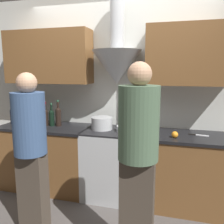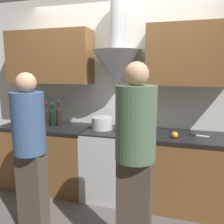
# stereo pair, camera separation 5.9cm
# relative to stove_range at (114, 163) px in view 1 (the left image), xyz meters

# --- Properties ---
(ground_plane) EXTENTS (12.00, 12.00, 0.00)m
(ground_plane) POSITION_rel_stove_range_xyz_m (0.00, -0.31, -0.45)
(ground_plane) COLOR #4C4744
(wall_back) EXTENTS (8.40, 0.62, 2.60)m
(wall_back) POSITION_rel_stove_range_xyz_m (-0.04, 0.27, 1.02)
(wall_back) COLOR silver
(wall_back) RESTS_ON ground_plane
(counter_left) EXTENTS (1.22, 0.62, 0.88)m
(counter_left) POSITION_rel_stove_range_xyz_m (-0.97, -0.00, -0.00)
(counter_left) COLOR brown
(counter_left) RESTS_ON ground_plane
(counter_right) EXTENTS (0.96, 0.62, 0.88)m
(counter_right) POSITION_rel_stove_range_xyz_m (0.84, -0.00, -0.00)
(counter_right) COLOR brown
(counter_right) RESTS_ON ground_plane
(stove_range) EXTENTS (0.73, 0.60, 0.88)m
(stove_range) POSITION_rel_stove_range_xyz_m (0.00, 0.00, 0.00)
(stove_range) COLOR #B7BABC
(stove_range) RESTS_ON ground_plane
(wine_bottle_0) EXTENTS (0.07, 0.07, 0.31)m
(wine_bottle_0) POSITION_rel_stove_range_xyz_m (-1.49, 0.00, 0.56)
(wine_bottle_0) COLOR black
(wine_bottle_0) RESTS_ON counter_left
(wine_bottle_1) EXTENTS (0.07, 0.07, 0.34)m
(wine_bottle_1) POSITION_rel_stove_range_xyz_m (-1.40, 0.00, 0.58)
(wine_bottle_1) COLOR black
(wine_bottle_1) RESTS_ON counter_left
(wine_bottle_2) EXTENTS (0.08, 0.08, 0.35)m
(wine_bottle_2) POSITION_rel_stove_range_xyz_m (-1.32, 0.02, 0.57)
(wine_bottle_2) COLOR black
(wine_bottle_2) RESTS_ON counter_left
(wine_bottle_3) EXTENTS (0.07, 0.07, 0.35)m
(wine_bottle_3) POSITION_rel_stove_range_xyz_m (-1.23, 0.02, 0.58)
(wine_bottle_3) COLOR black
(wine_bottle_3) RESTS_ON counter_left
(wine_bottle_4) EXTENTS (0.08, 0.08, 0.33)m
(wine_bottle_4) POSITION_rel_stove_range_xyz_m (-1.14, 0.01, 0.58)
(wine_bottle_4) COLOR black
(wine_bottle_4) RESTS_ON counter_left
(wine_bottle_5) EXTENTS (0.07, 0.07, 0.36)m
(wine_bottle_5) POSITION_rel_stove_range_xyz_m (-1.05, 0.02, 0.58)
(wine_bottle_5) COLOR black
(wine_bottle_5) RESTS_ON counter_left
(wine_bottle_6) EXTENTS (0.07, 0.07, 0.32)m
(wine_bottle_6) POSITION_rel_stove_range_xyz_m (-0.96, 0.00, 0.57)
(wine_bottle_6) COLOR black
(wine_bottle_6) RESTS_ON counter_left
(wine_bottle_7) EXTENTS (0.07, 0.07, 0.31)m
(wine_bottle_7) POSITION_rel_stove_range_xyz_m (-0.88, 0.01, 0.56)
(wine_bottle_7) COLOR black
(wine_bottle_7) RESTS_ON counter_left
(wine_bottle_8) EXTENTS (0.08, 0.08, 0.35)m
(wine_bottle_8) POSITION_rel_stove_range_xyz_m (-0.78, 0.03, 0.58)
(wine_bottle_8) COLOR black
(wine_bottle_8) RESTS_ON counter_left
(stock_pot) EXTENTS (0.27, 0.27, 0.16)m
(stock_pot) POSITION_rel_stove_range_xyz_m (-0.17, 0.01, 0.52)
(stock_pot) COLOR #B7BABC
(stock_pot) RESTS_ON stove_range
(mixing_bowl) EXTENTS (0.25, 0.25, 0.07)m
(mixing_bowl) POSITION_rel_stove_range_xyz_m (0.17, -0.02, 0.47)
(mixing_bowl) COLOR #B7BABC
(mixing_bowl) RESTS_ON stove_range
(orange_fruit) EXTENTS (0.07, 0.07, 0.07)m
(orange_fruit) POSITION_rel_stove_range_xyz_m (0.74, -0.15, 0.47)
(orange_fruit) COLOR orange
(orange_fruit) RESTS_ON counter_right
(chefs_knife) EXTENTS (0.23, 0.07, 0.01)m
(chefs_knife) POSITION_rel_stove_range_xyz_m (1.00, 0.02, 0.44)
(chefs_knife) COLOR silver
(chefs_knife) RESTS_ON counter_right
(person_foreground_left) EXTENTS (0.31, 0.31, 1.61)m
(person_foreground_left) POSITION_rel_stove_range_xyz_m (-0.61, -0.88, 0.45)
(person_foreground_left) COLOR #473D33
(person_foreground_left) RESTS_ON ground_plane
(person_foreground_right) EXTENTS (0.31, 0.31, 1.69)m
(person_foreground_right) POSITION_rel_stove_range_xyz_m (0.47, -1.06, 0.49)
(person_foreground_right) COLOR #473D33
(person_foreground_right) RESTS_ON ground_plane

